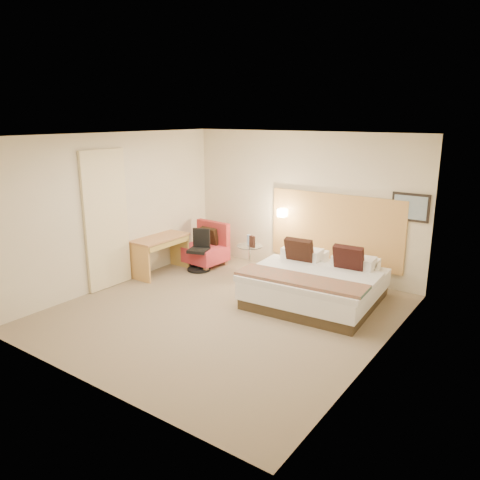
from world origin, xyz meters
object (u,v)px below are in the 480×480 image
Objects in this scene: bed at (316,283)px; desk_chair at (199,254)px; desk at (161,245)px; side_table at (250,258)px; lounge_chair at (206,248)px.

bed reaches higher than desk_chair.
bed is at bearing -3.70° from desk_chair.
desk_chair is (0.46, 0.58, -0.24)m from desk.
side_table is 0.79× the size of desk_chair.
lounge_chair is 1.35× the size of side_table.
lounge_chair reaches higher than desk_chair.
lounge_chair is at bearing 69.70° from desk.
side_table is at bearing 2.63° from lounge_chair.
bed reaches higher than lounge_chair.
desk is (-3.08, -0.41, 0.26)m from bed.
desk is 0.78m from desk_chair.
desk is (-1.39, -0.98, 0.26)m from side_table.
desk is (-0.34, -0.93, 0.23)m from lounge_chair.
lounge_chair is at bearing -177.37° from side_table.
lounge_chair is 1.07× the size of desk_chair.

